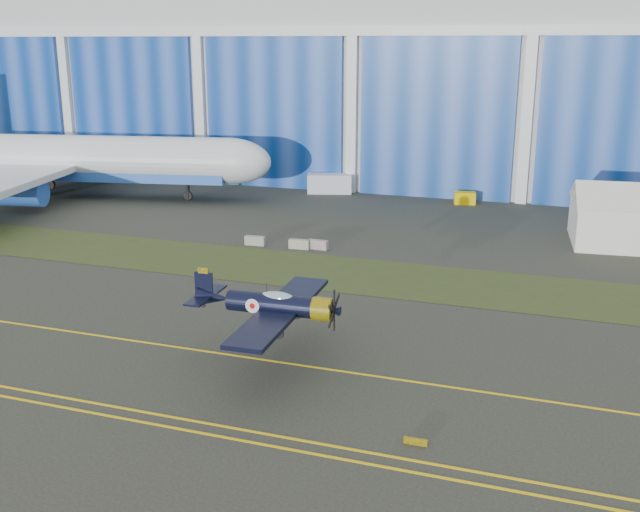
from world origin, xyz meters
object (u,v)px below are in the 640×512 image
(shipping_container, at_px, (330,184))
(warbird, at_px, (271,304))
(jetliner, at_px, (47,108))
(tug, at_px, (465,198))

(shipping_container, bearing_deg, warbird, -91.43)
(shipping_container, bearing_deg, jetliner, -173.70)
(jetliner, xyz_separation_m, shipping_container, (33.01, 13.68, -9.99))
(shipping_container, distance_m, tug, 18.02)
(warbird, height_order, tug, warbird)
(warbird, xyz_separation_m, jetliner, (-47.00, 39.37, 7.29))
(jetliner, relative_size, tug, 29.21)
(warbird, bearing_deg, shipping_container, 102.12)
(warbird, distance_m, tug, 52.15)
(warbird, height_order, jetliner, jetliner)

